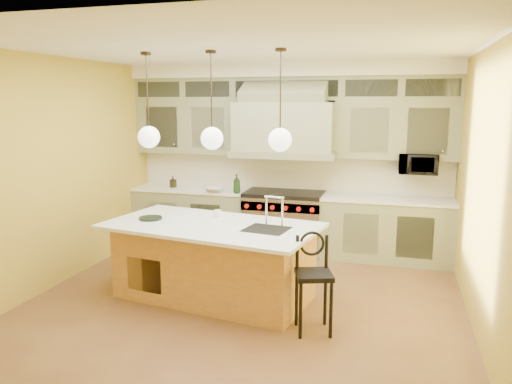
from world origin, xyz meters
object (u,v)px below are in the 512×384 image
(range, at_px, (284,222))
(kitchen_island, at_px, (214,260))
(counter_stool, at_px, (313,277))
(microwave, at_px, (418,164))

(range, distance_m, kitchen_island, 2.08)
(counter_stool, distance_m, microwave, 3.04)
(range, xyz_separation_m, microwave, (1.95, 0.11, 0.96))
(kitchen_island, distance_m, counter_stool, 1.41)
(range, xyz_separation_m, counter_stool, (0.89, -2.60, 0.09))
(range, bearing_deg, kitchen_island, -100.94)
(counter_stool, xyz_separation_m, microwave, (1.06, 2.71, 0.87))
(kitchen_island, bearing_deg, counter_stool, -14.37)
(kitchen_island, bearing_deg, microwave, 51.62)
(range, relative_size, counter_stool, 1.17)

